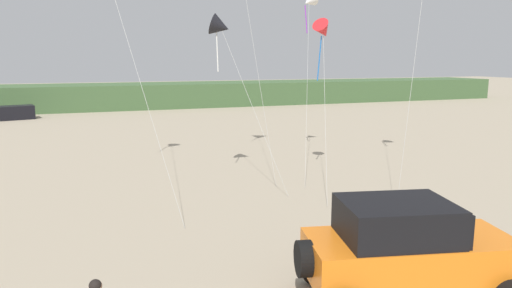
% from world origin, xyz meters
% --- Properties ---
extents(dune_ridge, '(90.00, 7.45, 2.56)m').
position_xyz_m(dune_ridge, '(2.14, 49.19, 1.28)').
color(dune_ridge, '#426038').
rests_on(dune_ridge, ground_plane).
extents(jeep, '(5.01, 3.24, 2.26)m').
position_xyz_m(jeep, '(2.33, 4.14, 1.20)').
color(jeep, orange).
rests_on(jeep, ground_plane).
extents(distant_sedan, '(4.48, 2.64, 1.20)m').
position_xyz_m(distant_sedan, '(-10.49, 41.83, 0.60)').
color(distant_sedan, black).
rests_on(distant_sedan, ground_plane).
extents(kite_orange_streamer, '(2.57, 4.89, 6.91)m').
position_xyz_m(kite_orange_streamer, '(5.82, 14.82, 6.41)').
color(kite_orange_streamer, red).
rests_on(kite_orange_streamer, ground_plane).
extents(kite_black_sled, '(3.42, 6.40, 8.63)m').
position_xyz_m(kite_black_sled, '(7.08, 18.84, 8.11)').
color(kite_black_sled, white).
rests_on(kite_black_sled, ground_plane).
extents(kite_pink_ribbon, '(2.33, 3.82, 7.10)m').
position_xyz_m(kite_pink_ribbon, '(1.41, 15.43, 6.51)').
color(kite_pink_ribbon, black).
rests_on(kite_pink_ribbon, ground_plane).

